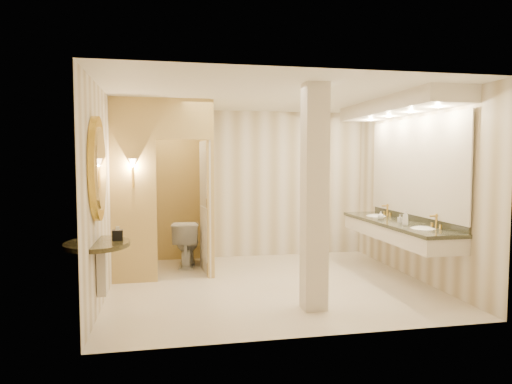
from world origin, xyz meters
The scene contains 16 objects.
floor centered at (0.00, 0.00, 0.00)m, with size 4.50×4.50×0.00m, color beige.
ceiling centered at (0.00, 0.00, 2.70)m, with size 4.50×4.50×0.00m, color silver.
wall_back centered at (0.00, 2.00, 1.35)m, with size 4.50×0.02×2.70m, color beige.
wall_front centered at (0.00, -2.00, 1.35)m, with size 4.50×0.02×2.70m, color beige.
wall_left centered at (-2.25, 0.00, 1.35)m, with size 0.02×4.00×2.70m, color beige.
wall_right centered at (2.25, 0.00, 1.35)m, with size 0.02×4.00×2.70m, color beige.
toilet_closet centered at (-1.11, 0.97, 1.39)m, with size 1.50×1.55×2.70m.
wall_sconce centered at (-1.93, 0.43, 1.73)m, with size 0.14×0.14×0.42m.
vanity centered at (1.98, -0.06, 1.63)m, with size 0.75×2.79×2.09m.
console_shelf centered at (-2.21, -0.99, 1.34)m, with size 0.90×0.90×1.90m.
pillar centered at (0.28, -1.15, 1.35)m, with size 0.28×0.28×2.70m, color beige.
tissue_box centered at (-2.02, -0.91, 0.93)m, with size 0.12×0.12×0.12m, color black.
toilet centered at (-1.14, 1.40, 0.39)m, with size 0.44×0.77×0.79m, color white.
soap_bottle_a centered at (1.94, -0.15, 0.93)m, with size 0.05×0.05×0.12m, color beige.
soap_bottle_b centered at (1.82, 0.22, 0.94)m, with size 0.10×0.10×0.13m, color silver.
soap_bottle_c centered at (1.86, -0.45, 0.98)m, with size 0.08×0.08×0.21m, color #C6B28C.
Camera 1 is at (-1.45, -6.33, 1.80)m, focal length 32.00 mm.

